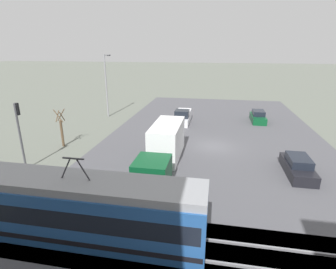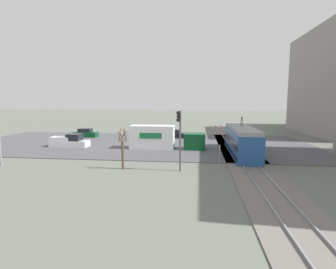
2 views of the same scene
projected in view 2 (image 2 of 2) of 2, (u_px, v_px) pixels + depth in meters
The scene contains 11 objects.
ground_plane at pixel (136, 143), 39.84m from camera, with size 320.00×320.00×0.00m, color #60665B.
road_surface at pixel (136, 143), 39.84m from camera, with size 23.51×51.79×0.08m.
rail_bed at pixel (234, 145), 38.11m from camera, with size 68.60×4.40×0.22m.
light_rail_tram at pixel (241, 141), 31.42m from camera, with size 12.92×2.59×4.43m.
box_truck at pixel (162, 138), 35.02m from camera, with size 2.42×9.99×3.07m.
pickup_truck at pixel (71, 142), 36.55m from camera, with size 1.92×5.24×1.81m.
sedan_car_0 at pixel (85, 133), 46.57m from camera, with size 1.73×4.26×1.52m.
sedan_car_1 at pixel (172, 134), 45.64m from camera, with size 1.79×4.66×1.45m.
traffic_light_pole at pixel (179, 133), 23.57m from camera, with size 0.28×0.47×5.48m.
street_tree at pixel (123, 151), 24.53m from camera, with size 0.93×0.77×3.85m.
no_parking_sign at pixel (220, 154), 24.89m from camera, with size 0.32×0.08×2.23m.
Camera 2 is at (38.49, 9.59, 6.32)m, focal length 28.00 mm.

